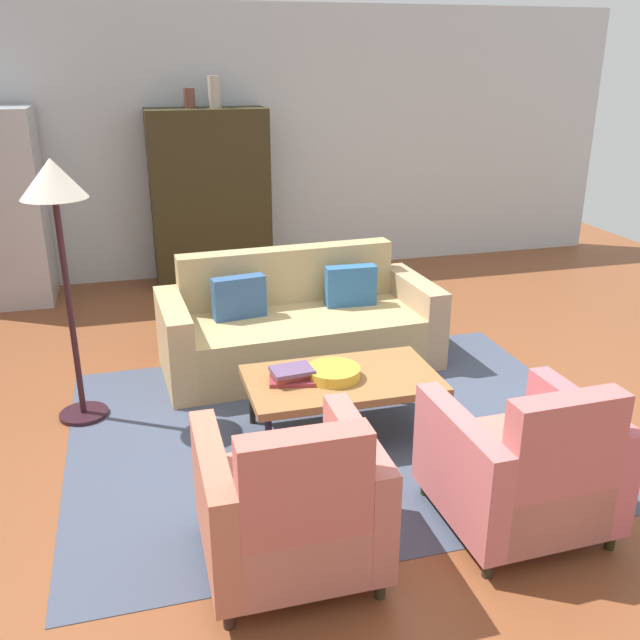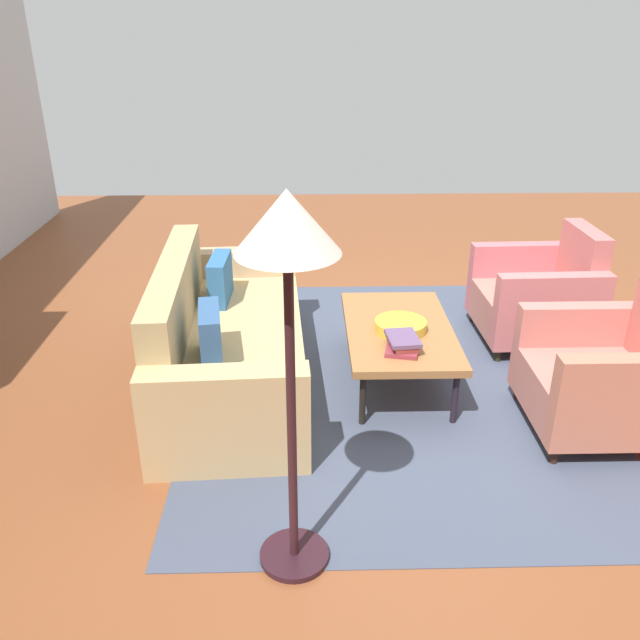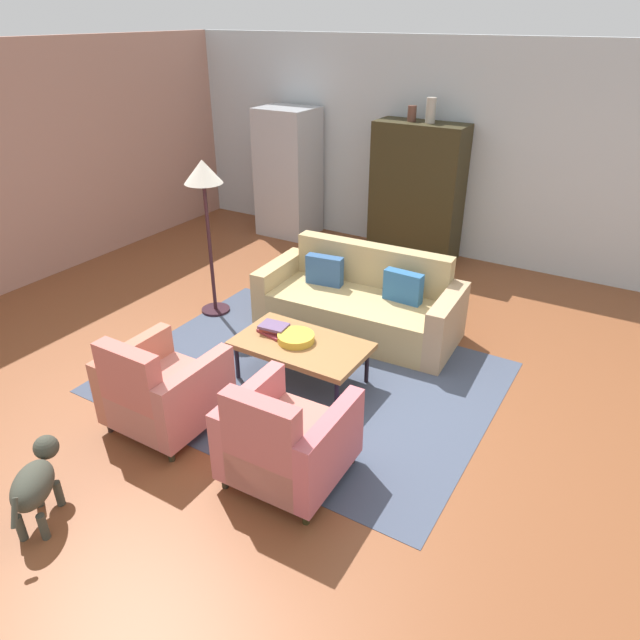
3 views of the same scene
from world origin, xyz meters
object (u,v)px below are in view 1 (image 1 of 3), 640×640
at_px(coffee_table, 342,382).
at_px(fruit_bowl, 333,373).
at_px(refrigerator, 0,208).
at_px(vase_tall, 189,98).
at_px(armchair_left, 291,509).
at_px(vase_round, 214,92).
at_px(floor_lamp, 56,204).
at_px(couch, 297,327).
at_px(book_stack, 292,375).
at_px(cabinet, 210,198).
at_px(armchair_right, 525,470).

relative_size(coffee_table, fruit_bowl, 3.56).
relative_size(coffee_table, refrigerator, 0.65).
relative_size(fruit_bowl, vase_tall, 1.75).
distance_m(armchair_left, vase_round, 4.92).
relative_size(refrigerator, floor_lamp, 1.08).
height_order(fruit_bowl, refrigerator, refrigerator).
distance_m(fruit_bowl, vase_tall, 3.79).
distance_m(couch, vase_round, 2.84).
height_order(couch, coffee_table, couch).
bearing_deg(book_stack, vase_round, 89.26).
bearing_deg(couch, floor_lamp, 14.42).
bearing_deg(couch, vase_tall, -80.20).
relative_size(cabinet, refrigerator, 0.97).
bearing_deg(vase_tall, vase_round, 0.00).
bearing_deg(couch, vase_round, -86.29).
relative_size(armchair_left, vase_tall, 4.59).
relative_size(armchair_left, fruit_bowl, 2.61).
height_order(book_stack, floor_lamp, floor_lamp).
xyz_separation_m(armchair_right, vase_round, (-0.87, 4.64, 1.61)).
bearing_deg(vase_tall, armchair_left, -90.97).
relative_size(vase_tall, floor_lamp, 0.11).
xyz_separation_m(coffee_table, armchair_right, (0.60, -1.17, -0.02)).
distance_m(armchair_left, armchair_right, 1.20).
xyz_separation_m(armchair_right, fruit_bowl, (-0.66, 1.17, 0.09)).
bearing_deg(book_stack, fruit_bowl, -4.97).
xyz_separation_m(coffee_table, vase_round, (-0.27, 3.47, 1.59)).
bearing_deg(armchair_right, vase_tall, 102.02).
bearing_deg(refrigerator, cabinet, 2.98).
xyz_separation_m(armchair_left, refrigerator, (-1.78, 4.54, 0.58)).
relative_size(armchair_left, vase_round, 2.90).
distance_m(cabinet, vase_tall, 1.01).
relative_size(armchair_right, fruit_bowl, 2.61).
height_order(vase_round, refrigerator, vase_round).
bearing_deg(armchair_right, vase_round, 99.07).
bearing_deg(refrigerator, coffee_table, -54.76).
height_order(coffee_table, vase_round, vase_round).
relative_size(fruit_bowl, refrigerator, 0.18).
bearing_deg(armchair_left, floor_lamp, 118.92).
height_order(coffee_table, cabinet, cabinet).
height_order(armchair_left, refrigerator, refrigerator).
bearing_deg(refrigerator, armchair_right, -56.67).
bearing_deg(refrigerator, book_stack, -58.33).
bearing_deg(couch, cabinet, -83.85).
height_order(armchair_left, fruit_bowl, armchair_left).
bearing_deg(cabinet, coffee_table, -83.89).
bearing_deg(armchair_right, refrigerator, 121.72).
bearing_deg(coffee_table, fruit_bowl, 180.00).
relative_size(fruit_bowl, cabinet, 0.19).
distance_m(couch, coffee_table, 1.19).
distance_m(vase_tall, refrigerator, 2.10).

